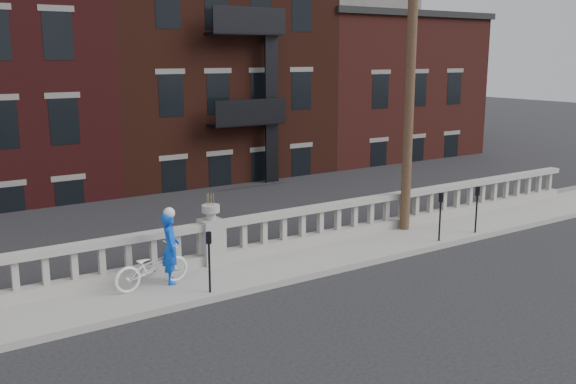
% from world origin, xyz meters
% --- Properties ---
extents(ground, '(120.00, 120.00, 0.00)m').
position_xyz_m(ground, '(0.00, 0.00, 0.00)').
color(ground, black).
rests_on(ground, ground).
extents(sidewalk, '(32.00, 2.20, 0.15)m').
position_xyz_m(sidewalk, '(0.00, 3.00, 0.07)').
color(sidewalk, '#9C9A91').
rests_on(sidewalk, ground).
extents(balustrade, '(28.00, 0.34, 1.03)m').
position_xyz_m(balustrade, '(0.00, 3.95, 0.64)').
color(balustrade, '#9C9A91').
rests_on(balustrade, sidewalk).
extents(planter_pedestal, '(0.55, 0.55, 1.76)m').
position_xyz_m(planter_pedestal, '(0.00, 3.95, 0.83)').
color(planter_pedestal, '#9C9A91').
rests_on(planter_pedestal, sidewalk).
extents(lower_level, '(80.00, 44.00, 20.80)m').
position_xyz_m(lower_level, '(0.56, 23.04, 2.63)').
color(lower_level, '#605E59').
rests_on(lower_level, ground).
extents(utility_pole, '(1.60, 0.28, 10.00)m').
position_xyz_m(utility_pole, '(6.20, 3.60, 5.24)').
color(utility_pole, '#422D1E').
rests_on(utility_pole, sidewalk).
extents(parking_meter_c, '(0.10, 0.09, 1.36)m').
position_xyz_m(parking_meter_c, '(-0.97, 2.15, 1.00)').
color(parking_meter_c, black).
rests_on(parking_meter_c, sidewalk).
extents(parking_meter_d, '(0.10, 0.09, 1.36)m').
position_xyz_m(parking_meter_d, '(6.12, 2.15, 1.00)').
color(parking_meter_d, black).
rests_on(parking_meter_d, sidewalk).
extents(parking_meter_e, '(0.10, 0.09, 1.36)m').
position_xyz_m(parking_meter_e, '(7.62, 2.15, 1.00)').
color(parking_meter_e, black).
rests_on(parking_meter_e, sidewalk).
extents(bicycle, '(1.81, 0.77, 0.93)m').
position_xyz_m(bicycle, '(-1.88, 3.16, 0.61)').
color(bicycle, white).
rests_on(bicycle, sidewalk).
extents(cyclist, '(0.57, 0.70, 1.64)m').
position_xyz_m(cyclist, '(-1.41, 3.19, 0.97)').
color(cyclist, blue).
rests_on(cyclist, sidewalk).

